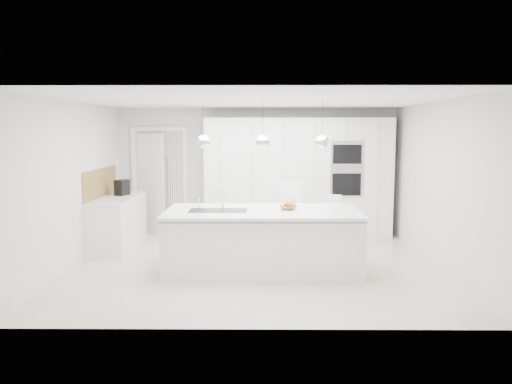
{
  "coord_description": "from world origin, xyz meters",
  "views": [
    {
      "loc": [
        0.06,
        -7.48,
        2.06
      ],
      "look_at": [
        0.0,
        0.3,
        1.1
      ],
      "focal_mm": 35.0,
      "sensor_mm": 36.0,
      "label": 1
    }
  ],
  "objects_px": {
    "fruit_bowl": "(288,207)",
    "bar_stool_left": "(291,221)",
    "espresso_machine": "(122,187)",
    "island_base": "(262,242)",
    "bar_stool_right": "(333,225)"
  },
  "relations": [
    {
      "from": "fruit_bowl",
      "to": "bar_stool_right",
      "type": "xyz_separation_m",
      "value": [
        0.8,
        0.87,
        -0.44
      ]
    },
    {
      "from": "espresso_machine",
      "to": "bar_stool_right",
      "type": "height_order",
      "value": "espresso_machine"
    },
    {
      "from": "fruit_bowl",
      "to": "bar_stool_right",
      "type": "distance_m",
      "value": 1.26
    },
    {
      "from": "island_base",
      "to": "fruit_bowl",
      "type": "relative_size",
      "value": 10.41
    },
    {
      "from": "island_base",
      "to": "espresso_machine",
      "type": "relative_size",
      "value": 9.97
    },
    {
      "from": "fruit_bowl",
      "to": "bar_stool_left",
      "type": "bearing_deg",
      "value": 82.33
    },
    {
      "from": "bar_stool_left",
      "to": "bar_stool_right",
      "type": "xyz_separation_m",
      "value": [
        0.71,
        0.18,
        -0.11
      ]
    },
    {
      "from": "island_base",
      "to": "fruit_bowl",
      "type": "bearing_deg",
      "value": 15.86
    },
    {
      "from": "island_base",
      "to": "bar_stool_left",
      "type": "distance_m",
      "value": 0.95
    },
    {
      "from": "fruit_bowl",
      "to": "espresso_machine",
      "type": "relative_size",
      "value": 0.96
    },
    {
      "from": "island_base",
      "to": "fruit_bowl",
      "type": "height_order",
      "value": "fruit_bowl"
    },
    {
      "from": "island_base",
      "to": "bar_stool_left",
      "type": "relative_size",
      "value": 2.3
    },
    {
      "from": "fruit_bowl",
      "to": "espresso_machine",
      "type": "height_order",
      "value": "espresso_machine"
    },
    {
      "from": "bar_stool_right",
      "to": "espresso_machine",
      "type": "bearing_deg",
      "value": -170.49
    },
    {
      "from": "fruit_bowl",
      "to": "bar_stool_left",
      "type": "xyz_separation_m",
      "value": [
        0.09,
        0.69,
        -0.32
      ]
    }
  ]
}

